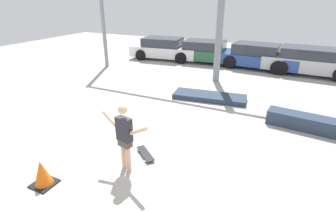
{
  "coord_description": "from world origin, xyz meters",
  "views": [
    {
      "loc": [
        3.11,
        -4.96,
        3.77
      ],
      "look_at": [
        0.01,
        1.53,
        0.74
      ],
      "focal_mm": 28.0,
      "sensor_mm": 36.0,
      "label": 1
    }
  ],
  "objects_px": {
    "skateboard": "(145,153)",
    "parked_car_green": "(206,52)",
    "grind_box": "(318,125)",
    "traffic_cone": "(42,173)",
    "skateboarder": "(124,134)",
    "parked_car_white": "(164,49)",
    "parked_car_blue": "(257,56)",
    "manual_pad": "(209,97)",
    "parked_car_silver": "(309,61)"
  },
  "relations": [
    {
      "from": "grind_box",
      "to": "parked_car_green",
      "type": "bearing_deg",
      "value": 129.04
    },
    {
      "from": "skateboarder",
      "to": "parked_car_silver",
      "type": "relative_size",
      "value": 0.36
    },
    {
      "from": "skateboard",
      "to": "grind_box",
      "type": "bearing_deg",
      "value": 78.27
    },
    {
      "from": "parked_car_green",
      "to": "parked_car_blue",
      "type": "height_order",
      "value": "parked_car_blue"
    },
    {
      "from": "skateboard",
      "to": "parked_car_blue",
      "type": "relative_size",
      "value": 0.17
    },
    {
      "from": "parked_car_blue",
      "to": "parked_car_green",
      "type": "bearing_deg",
      "value": -178.8
    },
    {
      "from": "skateboarder",
      "to": "parked_car_white",
      "type": "height_order",
      "value": "skateboarder"
    },
    {
      "from": "skateboarder",
      "to": "manual_pad",
      "type": "xyz_separation_m",
      "value": [
        0.42,
        5.17,
        -0.82
      ]
    },
    {
      "from": "skateboarder",
      "to": "grind_box",
      "type": "bearing_deg",
      "value": 57.14
    },
    {
      "from": "skateboarder",
      "to": "manual_pad",
      "type": "relative_size",
      "value": 0.59
    },
    {
      "from": "parked_car_blue",
      "to": "traffic_cone",
      "type": "height_order",
      "value": "parked_car_blue"
    },
    {
      "from": "grind_box",
      "to": "parked_car_blue",
      "type": "height_order",
      "value": "parked_car_blue"
    },
    {
      "from": "grind_box",
      "to": "parked_car_blue",
      "type": "relative_size",
      "value": 0.65
    },
    {
      "from": "parked_car_white",
      "to": "parked_car_silver",
      "type": "relative_size",
      "value": 0.95
    },
    {
      "from": "skateboard",
      "to": "manual_pad",
      "type": "bearing_deg",
      "value": 124.78
    },
    {
      "from": "manual_pad",
      "to": "traffic_cone",
      "type": "xyz_separation_m",
      "value": [
        -1.71,
        -6.4,
        0.19
      ]
    },
    {
      "from": "grind_box",
      "to": "parked_car_green",
      "type": "relative_size",
      "value": 0.65
    },
    {
      "from": "grind_box",
      "to": "traffic_cone",
      "type": "distance_m",
      "value": 7.52
    },
    {
      "from": "parked_car_green",
      "to": "parked_car_white",
      "type": "bearing_deg",
      "value": -178.4
    },
    {
      "from": "skateboarder",
      "to": "skateboard",
      "type": "distance_m",
      "value": 1.08
    },
    {
      "from": "manual_pad",
      "to": "parked_car_white",
      "type": "xyz_separation_m",
      "value": [
        -4.73,
        5.61,
        0.55
      ]
    },
    {
      "from": "skateboard",
      "to": "traffic_cone",
      "type": "distance_m",
      "value": 2.38
    },
    {
      "from": "skateboarder",
      "to": "grind_box",
      "type": "distance_m",
      "value": 5.77
    },
    {
      "from": "skateboard",
      "to": "manual_pad",
      "type": "xyz_separation_m",
      "value": [
        0.29,
        4.51,
        0.03
      ]
    },
    {
      "from": "skateboarder",
      "to": "parked_car_white",
      "type": "xyz_separation_m",
      "value": [
        -4.31,
        10.78,
        -0.28
      ]
    },
    {
      "from": "parked_car_silver",
      "to": "skateboard",
      "type": "bearing_deg",
      "value": -107.39
    },
    {
      "from": "parked_car_white",
      "to": "parked_car_blue",
      "type": "xyz_separation_m",
      "value": [
        5.67,
        0.13,
        0.01
      ]
    },
    {
      "from": "parked_car_white",
      "to": "parked_car_silver",
      "type": "distance_m",
      "value": 8.22
    },
    {
      "from": "skateboarder",
      "to": "grind_box",
      "type": "relative_size",
      "value": 0.57
    },
    {
      "from": "skateboard",
      "to": "parked_car_silver",
      "type": "height_order",
      "value": "parked_car_silver"
    },
    {
      "from": "skateboarder",
      "to": "parked_car_blue",
      "type": "bearing_deg",
      "value": 96.02
    },
    {
      "from": "skateboard",
      "to": "parked_car_green",
      "type": "relative_size",
      "value": 0.17
    },
    {
      "from": "skateboarder",
      "to": "manual_pad",
      "type": "height_order",
      "value": "skateboarder"
    },
    {
      "from": "manual_pad",
      "to": "parked_car_silver",
      "type": "relative_size",
      "value": 0.61
    },
    {
      "from": "manual_pad",
      "to": "parked_car_blue",
      "type": "relative_size",
      "value": 0.63
    },
    {
      "from": "skateboard",
      "to": "parked_car_white",
      "type": "bearing_deg",
      "value": 152.16
    },
    {
      "from": "parked_car_white",
      "to": "skateboarder",
      "type": "bearing_deg",
      "value": -73.87
    },
    {
      "from": "skateboarder",
      "to": "skateboard",
      "type": "relative_size",
      "value": 2.22
    },
    {
      "from": "parked_car_green",
      "to": "traffic_cone",
      "type": "height_order",
      "value": "parked_car_green"
    },
    {
      "from": "skateboard",
      "to": "grind_box",
      "type": "height_order",
      "value": "grind_box"
    },
    {
      "from": "skateboard",
      "to": "parked_car_blue",
      "type": "xyz_separation_m",
      "value": [
        1.23,
        10.25,
        0.59
      ]
    },
    {
      "from": "manual_pad",
      "to": "parked_car_white",
      "type": "bearing_deg",
      "value": 130.14
    },
    {
      "from": "grind_box",
      "to": "parked_car_green",
      "type": "height_order",
      "value": "parked_car_green"
    },
    {
      "from": "grind_box",
      "to": "parked_car_silver",
      "type": "height_order",
      "value": "parked_car_silver"
    },
    {
      "from": "grind_box",
      "to": "parked_car_white",
      "type": "relative_size",
      "value": 0.66
    },
    {
      "from": "skateboarder",
      "to": "parked_car_green",
      "type": "xyz_separation_m",
      "value": [
        -1.64,
        11.08,
        -0.29
      ]
    },
    {
      "from": "grind_box",
      "to": "parked_car_silver",
      "type": "bearing_deg",
      "value": 91.78
    },
    {
      "from": "skateboarder",
      "to": "skateboard",
      "type": "bearing_deg",
      "value": 92.4
    },
    {
      "from": "skateboarder",
      "to": "parked_car_white",
      "type": "relative_size",
      "value": 0.38
    },
    {
      "from": "manual_pad",
      "to": "traffic_cone",
      "type": "relative_size",
      "value": 4.74
    }
  ]
}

